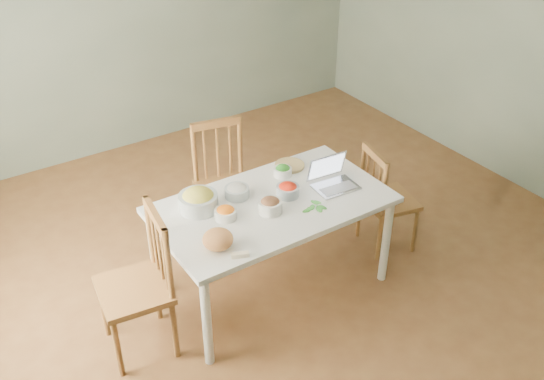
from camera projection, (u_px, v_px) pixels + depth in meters
floor at (282, 264)px, 4.75m from camera, size 5.00×5.00×0.00m
wall_back at (135, 12)px, 5.77m from camera, size 5.00×0.00×2.70m
wall_right at (527, 37)px, 5.17m from camera, size 0.00×5.00×2.70m
dining_table at (272, 246)px, 4.34m from camera, size 1.59×0.89×0.75m
chair_far at (226, 187)px, 4.77m from camera, size 0.51×0.50×0.99m
chair_left at (133, 287)px, 3.78m from camera, size 0.48×0.50×1.01m
chair_right at (390, 198)px, 4.74m from camera, size 0.45×0.46×0.88m
bread_boule at (218, 239)px, 3.69m from camera, size 0.23×0.23×0.12m
butter_stick at (240, 255)px, 3.64m from camera, size 0.11×0.07×0.03m
bowl_squash at (198, 200)px, 4.03m from camera, size 0.27×0.27×0.15m
bowl_carrot at (226, 213)px, 3.96m from camera, size 0.19×0.19×0.08m
bowl_onion at (237, 191)px, 4.18m from camera, size 0.22×0.22×0.09m
bowl_mushroom at (270, 205)px, 4.02m from camera, size 0.19×0.19×0.10m
bowl_redpep at (288, 190)px, 4.19m from camera, size 0.19×0.19×0.09m
bowl_broccoli at (283, 170)px, 4.41m from camera, size 0.16×0.16×0.08m
flatbread at (290, 165)px, 4.53m from camera, size 0.29×0.29×0.02m
basil_bunch at (313, 207)px, 4.07m from camera, size 0.19×0.19×0.02m
laptop at (337, 175)px, 4.24m from camera, size 0.32×0.28×0.21m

